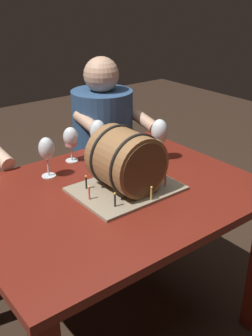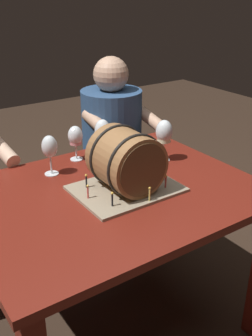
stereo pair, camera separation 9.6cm
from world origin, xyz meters
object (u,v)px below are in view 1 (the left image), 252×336
at_px(wine_glass_empty, 47,150).
at_px(wine_glass_white, 159,132).
at_px(wine_glass_red, 98,133).
at_px(person_seated_right, 104,156).
at_px(dining_table, 113,215).
at_px(barrel_cake, 126,163).
at_px(wine_glass_rose, 71,138).

distance_m(wine_glass_empty, wine_glass_white, 0.54).
xyz_separation_m(wine_glass_red, person_seated_right, (0.30, 0.40, -0.33)).
bearing_deg(dining_table, wine_glass_empty, 116.61).
relative_size(wine_glass_white, person_seated_right, 0.17).
bearing_deg(wine_glass_white, wine_glass_empty, 162.97).
distance_m(wine_glass_red, wine_glass_white, 0.29).
bearing_deg(barrel_cake, wine_glass_white, 25.83).
relative_size(wine_glass_rose, person_seated_right, 0.15).
xyz_separation_m(wine_glass_rose, wine_glass_white, (0.34, -0.24, 0.02)).
bearing_deg(wine_glass_red, wine_glass_rose, 154.96).
xyz_separation_m(barrel_cake, wine_glass_empty, (-0.19, 0.31, 0.00)).
relative_size(dining_table, wine_glass_empty, 6.48).
bearing_deg(dining_table, wine_glass_white, 18.76).
relative_size(dining_table, barrel_cake, 2.82).
bearing_deg(person_seated_right, barrel_cake, -118.45).
distance_m(dining_table, wine_glass_white, 0.47).
distance_m(wine_glass_red, wine_glass_rose, 0.13).
bearing_deg(person_seated_right, wine_glass_empty, -144.14).
height_order(wine_glass_red, wine_glass_white, wine_glass_white).
relative_size(wine_glass_red, person_seated_right, 0.17).
relative_size(wine_glass_empty, person_seated_right, 0.16).
distance_m(dining_table, wine_glass_empty, 0.40).
relative_size(dining_table, wine_glass_white, 5.87).
distance_m(barrel_cake, wine_glass_white, 0.36).
bearing_deg(wine_glass_white, dining_table, -161.24).
relative_size(dining_table, wine_glass_red, 6.04).
distance_m(wine_glass_rose, person_seated_right, 0.63).
height_order(barrel_cake, wine_glass_empty, barrel_cake).
distance_m(barrel_cake, wine_glass_red, 0.36).
height_order(dining_table, barrel_cake, barrel_cake).
bearing_deg(dining_table, barrel_cake, -32.30).
height_order(wine_glass_rose, person_seated_right, person_seated_right).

